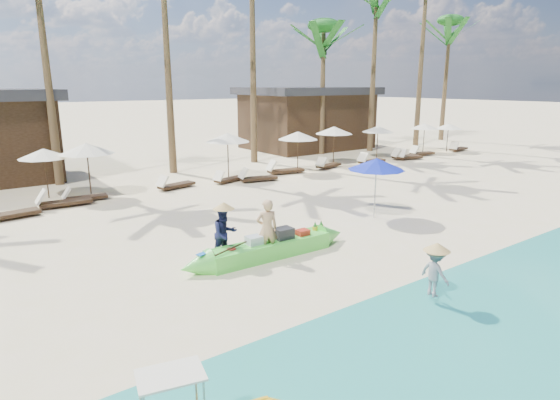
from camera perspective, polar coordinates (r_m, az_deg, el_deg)
ground at (r=12.52m, az=4.01°, el=-7.32°), size 240.00×240.00×0.00m
wet_sand_strip at (r=9.63m, az=24.20°, el=-15.50°), size 240.00×4.50×0.01m
green_canoe at (r=12.66m, az=-1.28°, el=-5.87°), size 5.73×0.82×0.73m
tourist at (r=12.42m, az=-1.60°, el=-3.53°), size 0.68×0.56×1.61m
vendor_green at (r=12.30m, az=-6.77°, el=-4.14°), size 0.73×0.58×1.48m
vendor_yellow at (r=10.42m, az=18.37°, el=-8.35°), size 0.44×0.71×1.06m
blue_umbrella at (r=16.26m, az=11.69°, el=4.31°), size 1.94×1.94×2.09m
resort_parasol_4 at (r=21.04m, az=-26.86°, el=5.08°), size 1.97×1.97×2.03m
lounger_4_left at (r=18.57m, az=-30.49°, el=-1.44°), size 2.02×0.86×0.66m
lounger_4_right at (r=19.51m, az=-25.10°, el=-0.16°), size 1.98×0.71×0.66m
resort_parasol_5 at (r=20.37m, az=-22.51°, el=5.82°), size 2.18×2.18×2.24m
lounger_5_left at (r=20.12m, az=-22.92°, el=0.38°), size 1.72×0.67×0.57m
resort_parasol_6 at (r=22.95m, az=-6.41°, el=7.58°), size 2.17×2.17×2.23m
lounger_6_left at (r=21.27m, az=-12.78°, el=1.87°), size 1.86×0.92×0.61m
lounger_6_right at (r=22.23m, az=-6.42°, el=2.60°), size 1.72×0.93×0.56m
resort_parasol_7 at (r=24.35m, az=2.20°, el=7.85°), size 2.09×2.09×2.15m
lounger_7_left at (r=22.30m, az=-2.94°, el=2.77°), size 1.92×0.94×0.63m
lounger_7_right at (r=24.19m, az=0.41°, el=3.71°), size 2.06×0.98×0.67m
resort_parasol_8 at (r=27.00m, az=6.61°, el=8.44°), size 2.12×2.12×2.19m
lounger_8_left at (r=25.96m, az=5.81°, el=4.29°), size 1.84×0.92×0.60m
resort_parasol_9 at (r=29.81m, az=11.85°, el=8.46°), size 1.96×1.96×2.02m
lounger_9_left at (r=27.71m, az=10.94°, el=4.76°), size 1.93×0.69×0.65m
lounger_9_right at (r=29.84m, az=15.03°, el=5.19°), size 2.01×1.20×0.65m
resort_parasol_10 at (r=33.30m, az=17.23°, el=8.60°), size 1.91×1.91×1.96m
lounger_10_left at (r=29.99m, az=15.14°, el=5.21°), size 1.94×0.86×0.64m
lounger_10_right at (r=31.75m, az=16.80°, el=5.55°), size 1.85×0.77×0.61m
resort_parasol_11 at (r=34.26m, az=19.86°, el=8.45°), size 1.85×1.85×1.91m
lounger_11_left at (r=34.74m, az=20.86°, el=5.91°), size 1.87×0.82×0.62m
palm_6 at (r=31.15m, az=5.33°, el=18.56°), size 2.08×2.08×8.51m
palm_7 at (r=33.33m, az=11.63°, el=21.40°), size 2.08×2.08×11.08m
palm_8 at (r=36.67m, az=17.32°, el=22.25°), size 2.08×2.08×12.70m
palm_9 at (r=41.39m, az=19.91°, el=18.08°), size 2.08×2.08×9.82m
pavilion_east at (r=34.16m, az=3.30°, el=10.03°), size 8.80×6.60×4.30m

